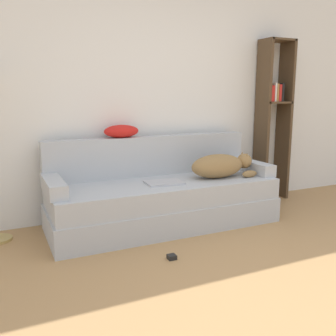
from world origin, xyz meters
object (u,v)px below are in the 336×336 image
(couch, at_px, (164,204))
(laptop, at_px, (164,182))
(throw_pillow, at_px, (121,131))
(bookshelf, at_px, (273,113))
(power_adapter, at_px, (172,257))
(dog, at_px, (221,166))

(couch, distance_m, laptop, 0.26)
(laptop, xyz_separation_m, throw_pillow, (-0.27, 0.44, 0.47))
(bookshelf, bearing_deg, laptop, -165.10)
(couch, relative_size, throw_pillow, 6.30)
(laptop, xyz_separation_m, power_adapter, (-0.24, -0.67, -0.44))
(dog, distance_m, laptop, 0.65)
(power_adapter, bearing_deg, dog, 37.43)
(laptop, height_order, bookshelf, bookshelf)
(bookshelf, distance_m, power_adapter, 2.46)
(dog, relative_size, bookshelf, 0.36)
(couch, xyz_separation_m, dog, (0.60, -0.09, 0.35))
(dog, height_order, throw_pillow, throw_pillow)
(dog, distance_m, throw_pillow, 1.08)
(dog, distance_m, bookshelf, 1.23)
(bookshelf, relative_size, power_adapter, 29.44)
(dog, bearing_deg, couch, 171.92)
(laptop, height_order, power_adapter, laptop)
(power_adapter, bearing_deg, bookshelf, 30.29)
(dog, xyz_separation_m, throw_pillow, (-0.91, 0.44, 0.35))
(dog, relative_size, laptop, 1.91)
(couch, relative_size, dog, 3.20)
(bookshelf, bearing_deg, power_adapter, -149.71)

